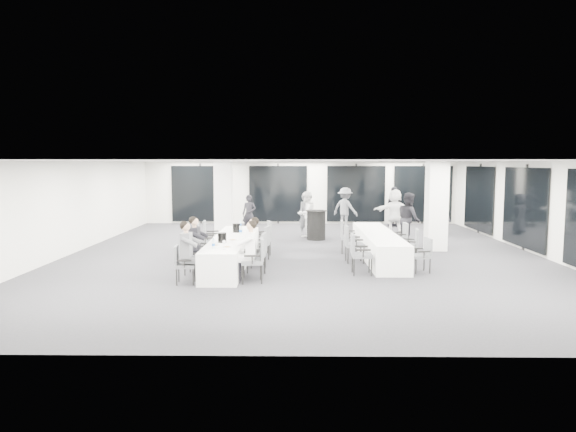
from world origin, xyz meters
The scene contains 43 objects.
room centered at (0.89, 1.11, 1.39)m, with size 14.04×16.04×2.84m.
column_left centered at (-2.80, 3.20, 1.40)m, with size 0.60×0.60×2.80m, color white.
column_right centered at (4.20, 1.00, 1.40)m, with size 0.60×0.60×2.80m, color white.
banquet_table_main centered at (-1.98, -1.50, 0.38)m, with size 0.90×5.00×0.75m, color white.
banquet_table_side centered at (2.16, -0.45, 0.38)m, with size 0.90×5.00×0.75m, color white.
cocktail_table centered at (0.52, 3.13, 0.53)m, with size 0.76×0.76×1.05m.
chair_main_left_near centered at (-2.81, -3.63, 0.50)m, with size 0.48×0.53×0.88m.
chair_main_left_second centered at (-2.81, -2.61, 0.49)m, with size 0.50×0.53×0.86m.
chair_main_left_mid centered at (-2.81, -1.67, 0.51)m, with size 0.54×0.57×0.90m.
chair_main_left_fourth centered at (-2.82, -0.85, 0.59)m, with size 0.55×0.61×1.04m.
chair_main_left_far centered at (-2.82, 0.20, 0.57)m, with size 0.57×0.61×1.00m.
chair_main_right_near centered at (-1.14, -3.45, 0.58)m, with size 0.56×0.61×1.02m.
chair_main_right_second centered at (-1.14, -2.78, 0.59)m, with size 0.58×0.63×1.04m.
chair_main_right_mid centered at (-1.16, -1.69, 0.51)m, with size 0.52×0.56×0.89m.
chair_main_right_fourth centered at (-1.15, -0.87, 0.56)m, with size 0.58×0.61×0.97m.
chair_main_right_far centered at (-1.15, 0.12, 0.57)m, with size 0.61×0.64×1.00m.
chair_side_left_near centered at (1.32, -2.59, 0.57)m, with size 0.51×0.58×1.00m.
chair_side_left_mid centered at (1.32, -1.08, 0.58)m, with size 0.54×0.60×1.02m.
chair_side_left_far centered at (1.33, 0.43, 0.56)m, with size 0.54×0.59×0.99m.
chair_side_right_near centered at (2.99, -2.32, 0.50)m, with size 0.50×0.54×0.87m.
chair_side_right_mid centered at (2.99, -1.03, 0.53)m, with size 0.54×0.58×0.93m.
chair_side_right_far centered at (2.99, 0.43, 0.53)m, with size 0.49×0.55×0.93m.
seated_guest_a centered at (-2.65, -3.62, 0.81)m, with size 0.50×0.38×1.44m.
seated_guest_b centered at (-2.65, -2.62, 0.81)m, with size 0.50×0.38×1.44m.
seated_guest_c centered at (-1.31, -3.46, 0.81)m, with size 0.50×0.38×1.44m.
seated_guest_d centered at (-1.31, -2.77, 0.81)m, with size 0.50×0.38×1.44m.
standing_guest_a centered at (0.18, 4.16, 0.91)m, with size 0.67×0.54×1.82m, color #54565B.
standing_guest_b centered at (0.19, 3.85, 0.96)m, with size 0.92×0.56×1.91m, color white.
standing_guest_c centered at (1.85, 6.15, 0.97)m, with size 1.26×0.64×1.94m, color #54565B.
standing_guest_d centered at (4.02, 6.85, 0.98)m, with size 1.15×0.64×1.96m, color black.
standing_guest_e centered at (5.42, 4.63, 0.89)m, with size 0.85×0.52×1.77m, color black.
standing_guest_f centered at (3.65, 4.85, 0.98)m, with size 1.79×0.69×1.96m, color white.
standing_guest_g centered at (-2.02, 4.71, 0.85)m, with size 0.62×0.50×1.70m, color black.
standing_guest_h centered at (3.57, 2.00, 1.00)m, with size 0.96×0.59×2.00m, color black.
ice_bucket_near centered at (-2.08, -2.33, 0.87)m, with size 0.22×0.22×0.25m, color black.
ice_bucket_far centered at (-1.92, -0.46, 0.88)m, with size 0.23×0.23×0.26m, color black.
water_bottle_a centered at (-2.15, -3.25, 0.86)m, with size 0.07×0.07×0.22m, color silver.
water_bottle_b centered at (-1.76, -0.90, 0.87)m, with size 0.08×0.08×0.24m, color silver.
water_bottle_c centered at (-1.95, 0.73, 0.86)m, with size 0.07×0.07×0.22m, color silver.
plate_a centered at (-2.16, -2.84, 0.76)m, with size 0.18×0.18×0.03m.
plate_b centered at (-1.86, -3.09, 0.76)m, with size 0.21×0.21×0.03m.
plate_c centered at (-1.85, -1.96, 0.76)m, with size 0.22×0.22×0.03m.
wine_glass centered at (-1.88, -3.37, 0.91)m, with size 0.08×0.08×0.22m.
Camera 1 is at (-0.25, -15.09, 2.76)m, focal length 32.00 mm.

